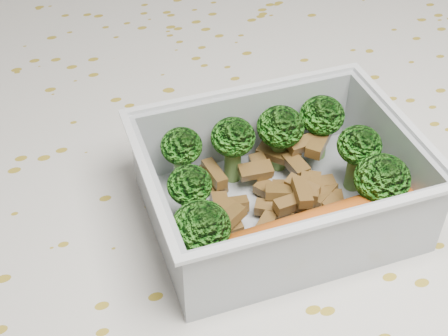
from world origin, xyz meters
name	(u,v)px	position (x,y,z in m)	size (l,w,h in m)	color
dining_table	(224,262)	(0.00, 0.00, 0.67)	(1.40, 0.90, 0.75)	brown
tablecloth	(224,220)	(0.00, 0.00, 0.72)	(1.46, 0.96, 0.19)	silver
lunch_container	(278,192)	(0.02, -0.04, 0.78)	(0.18, 0.14, 0.06)	#B5BDC4
broccoli_florets	(277,162)	(0.03, -0.03, 0.79)	(0.16, 0.11, 0.05)	#608C3F
meat_pile	(280,188)	(0.03, -0.03, 0.77)	(0.11, 0.08, 0.03)	brown
sausage	(309,230)	(0.03, -0.08, 0.78)	(0.16, 0.03, 0.02)	#B34F16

